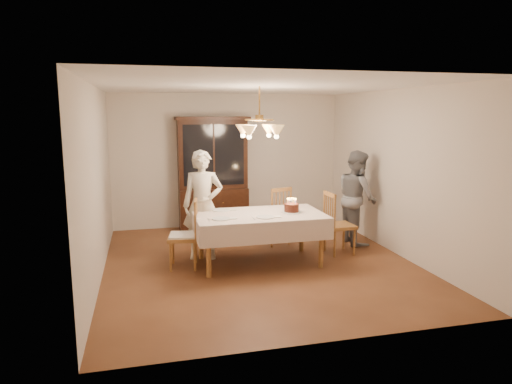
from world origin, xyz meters
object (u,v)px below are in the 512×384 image
object	(u,v)px
dining_table	(259,219)
elderly_woman	(203,205)
china_hutch	(213,176)
birthday_cake	(291,208)
chair_far_side	(275,219)

from	to	relation	value
dining_table	elderly_woman	world-z (taller)	elderly_woman
dining_table	elderly_woman	bearing A→B (deg)	150.29
dining_table	china_hutch	xyz separation A→B (m)	(-0.35, 2.25, 0.36)
elderly_woman	china_hutch	bearing A→B (deg)	86.13
dining_table	birthday_cake	xyz separation A→B (m)	(0.49, -0.04, 0.14)
dining_table	chair_far_side	world-z (taller)	chair_far_side
birthday_cake	elderly_woman	bearing A→B (deg)	159.27
chair_far_side	elderly_woman	xyz separation A→B (m)	(-1.30, -0.49, 0.40)
china_hutch	chair_far_side	size ratio (longest dim) A/B	2.16
dining_table	china_hutch	distance (m)	2.31
chair_far_side	birthday_cake	bearing A→B (deg)	-92.21
china_hutch	birthday_cake	xyz separation A→B (m)	(0.83, -2.29, -0.22)
dining_table	china_hutch	bearing A→B (deg)	98.71
dining_table	elderly_woman	size ratio (longest dim) A/B	1.13
china_hutch	chair_far_side	xyz separation A→B (m)	(0.87, -1.32, -0.60)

